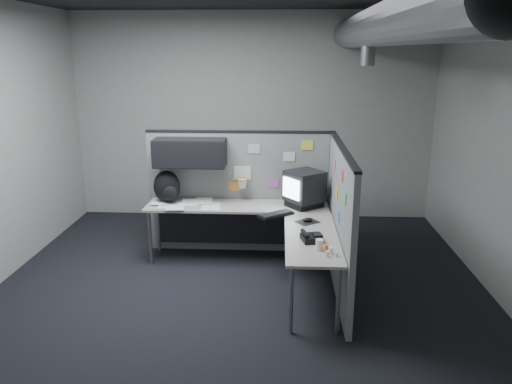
# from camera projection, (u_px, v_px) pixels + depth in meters

# --- Properties ---
(room) EXTENTS (5.62, 5.62, 3.22)m
(room) POSITION_uv_depth(u_px,v_px,m) (293.00, 104.00, 4.96)
(room) COLOR black
(room) RESTS_ON ground
(partition_back) EXTENTS (2.44, 0.42, 1.63)m
(partition_back) POSITION_uv_depth(u_px,v_px,m) (227.00, 180.00, 6.49)
(partition_back) COLOR slate
(partition_back) RESTS_ON ground
(partition_right) EXTENTS (0.07, 2.23, 1.63)m
(partition_right) POSITION_uv_depth(u_px,v_px,m) (339.00, 220.00, 5.49)
(partition_right) COLOR slate
(partition_right) RESTS_ON ground
(desk) EXTENTS (2.31, 2.11, 0.73)m
(desk) POSITION_uv_depth(u_px,v_px,m) (255.00, 221.00, 6.06)
(desk) COLOR #9E9A8F
(desk) RESTS_ON ground
(monitor) EXTENTS (0.56, 0.56, 0.45)m
(monitor) POSITION_uv_depth(u_px,v_px,m) (304.00, 188.00, 6.19)
(monitor) COLOR black
(monitor) RESTS_ON desk
(keyboard) EXTENTS (0.44, 0.40, 0.04)m
(keyboard) POSITION_uv_depth(u_px,v_px,m) (276.00, 215.00, 5.88)
(keyboard) COLOR black
(keyboard) RESTS_ON desk
(mouse) EXTENTS (0.30, 0.29, 0.05)m
(mouse) POSITION_uv_depth(u_px,v_px,m) (307.00, 221.00, 5.67)
(mouse) COLOR black
(mouse) RESTS_ON desk
(phone) EXTENTS (0.24, 0.25, 0.10)m
(phone) POSITION_uv_depth(u_px,v_px,m) (311.00, 237.00, 5.11)
(phone) COLOR black
(phone) RESTS_ON desk
(bottles) EXTENTS (0.13, 0.15, 0.08)m
(bottles) POSITION_uv_depth(u_px,v_px,m) (330.00, 251.00, 4.76)
(bottles) COLOR silver
(bottles) RESTS_ON desk
(cup) EXTENTS (0.09, 0.09, 0.11)m
(cup) POSITION_uv_depth(u_px,v_px,m) (320.00, 245.00, 4.87)
(cup) COLOR silver
(cup) RESTS_ON desk
(papers) EXTENTS (0.92, 0.61, 0.02)m
(papers) POSITION_uv_depth(u_px,v_px,m) (185.00, 204.00, 6.33)
(papers) COLOR white
(papers) RESTS_ON desk
(backpack) EXTENTS (0.38, 0.34, 0.42)m
(backpack) POSITION_uv_depth(u_px,v_px,m) (167.00, 187.00, 6.35)
(backpack) COLOR black
(backpack) RESTS_ON desk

